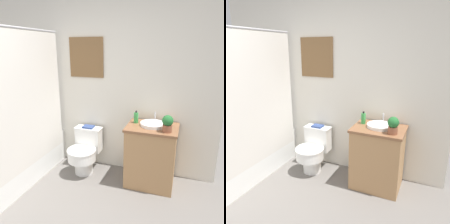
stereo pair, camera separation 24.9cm
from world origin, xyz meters
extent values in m
cube|color=silver|center=(0.00, 2.06, 1.25)|extent=(3.44, 0.05, 2.50)
cube|color=brown|center=(-0.11, 2.03, 1.63)|extent=(0.51, 0.02, 0.55)
cube|color=beige|center=(-0.11, 2.02, 1.63)|extent=(0.48, 0.01, 0.52)
cube|color=white|center=(-0.89, 1.26, 0.24)|extent=(0.66, 1.55, 0.49)
cube|color=silver|center=(-0.56, 1.26, 1.12)|extent=(0.01, 1.43, 1.66)
cylinder|color=#B7B7BC|center=(-0.56, 1.26, 1.97)|extent=(0.02, 1.43, 0.02)
cylinder|color=white|center=(-0.06, 1.71, 0.11)|extent=(0.26, 0.26, 0.23)
cylinder|color=white|center=(-0.06, 1.66, 0.30)|extent=(0.39, 0.39, 0.14)
cylinder|color=white|center=(-0.06, 1.66, 0.38)|extent=(0.41, 0.41, 0.02)
cube|color=white|center=(-0.06, 1.90, 0.44)|extent=(0.37, 0.17, 0.34)
cube|color=white|center=(-0.06, 1.90, 0.62)|extent=(0.39, 0.18, 0.02)
cube|color=#AD7F51|center=(0.89, 1.77, 0.39)|extent=(0.61, 0.48, 0.78)
cube|color=brown|center=(0.89, 1.77, 0.79)|extent=(0.64, 0.51, 0.03)
cylinder|color=white|center=(0.89, 1.79, 0.83)|extent=(0.31, 0.31, 0.04)
cylinder|color=silver|center=(0.89, 1.97, 0.87)|extent=(0.02, 0.02, 0.13)
cylinder|color=green|center=(0.67, 1.84, 0.88)|extent=(0.06, 0.06, 0.14)
cylinder|color=black|center=(0.67, 1.84, 0.96)|extent=(0.02, 0.02, 0.02)
cylinder|color=brown|center=(1.08, 1.64, 0.85)|extent=(0.11, 0.11, 0.09)
sphere|color=#23662D|center=(1.08, 1.64, 0.95)|extent=(0.13, 0.13, 0.13)
cube|color=#33477F|center=(-0.06, 1.90, 0.64)|extent=(0.16, 0.13, 0.02)
camera|label=1|loc=(1.25, -0.83, 1.76)|focal=35.00mm
camera|label=2|loc=(1.48, -0.74, 1.76)|focal=35.00mm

